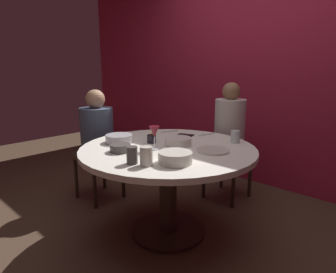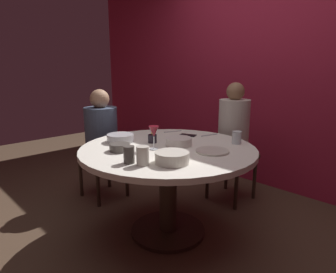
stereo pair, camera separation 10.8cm
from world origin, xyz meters
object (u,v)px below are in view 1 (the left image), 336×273
(cup_by_left_diner, at_px, (235,137))
(bowl_small_white, at_px, (175,157))
(candle_holder, at_px, (151,139))
(seated_diner_back, at_px, (229,129))
(dining_table, at_px, (168,165))
(bowl_serving_large, at_px, (119,139))
(bowl_sauce_side, at_px, (178,141))
(cup_by_right_diner, at_px, (132,155))
(bowl_salad_center, at_px, (120,148))
(dinner_plate, at_px, (213,150))
(cell_phone, at_px, (186,135))
(wine_glass, at_px, (154,133))
(seated_diner_left, at_px, (97,132))
(cup_near_candle, at_px, (146,156))

(cup_by_left_diner, bearing_deg, bowl_small_white, -91.17)
(candle_holder, xyz_separation_m, bowl_small_white, (0.48, -0.26, 0.00))
(seated_diner_back, relative_size, bowl_small_white, 5.44)
(dining_table, xyz_separation_m, bowl_serving_large, (-0.38, -0.17, 0.18))
(dining_table, bearing_deg, bowl_sauce_side, 74.08)
(seated_diner_back, height_order, cup_by_right_diner, seated_diner_back)
(bowl_salad_center, bearing_deg, dinner_plate, 43.27)
(dining_table, height_order, cup_by_left_diner, cup_by_left_diner)
(candle_holder, height_order, cell_phone, candle_holder)
(cup_by_left_diner, distance_m, cup_by_right_diner, 0.93)
(dining_table, bearing_deg, wine_glass, -97.56)
(cup_by_right_diner, bearing_deg, cup_by_left_diner, 77.23)
(dining_table, bearing_deg, cell_phone, 110.43)
(bowl_salad_center, bearing_deg, dining_table, 64.14)
(seated_diner_left, xyz_separation_m, cell_phone, (0.81, 0.39, 0.03))
(cup_by_left_diner, bearing_deg, seated_diner_left, -160.17)
(wine_glass, bearing_deg, cup_by_left_diner, 60.52)
(wine_glass, bearing_deg, candle_holder, 142.57)
(dining_table, distance_m, cup_near_candle, 0.50)
(bowl_serving_large, height_order, cup_by_left_diner, cup_by_left_diner)
(dining_table, height_order, seated_diner_back, seated_diner_back)
(bowl_serving_large, bearing_deg, bowl_small_white, -7.27)
(dinner_plate, xyz_separation_m, bowl_salad_center, (-0.49, -0.46, 0.02))
(wine_glass, bearing_deg, bowl_small_white, -22.33)
(dining_table, xyz_separation_m, bowl_sauce_side, (0.03, 0.09, 0.18))
(seated_diner_left, bearing_deg, bowl_sauce_side, 5.30)
(cup_by_left_diner, bearing_deg, dining_table, -124.47)
(cup_near_candle, bearing_deg, cup_by_right_diner, -157.92)
(cell_phone, xyz_separation_m, cup_by_left_diner, (0.46, 0.06, 0.05))
(dinner_plate, xyz_separation_m, cup_near_candle, (-0.13, -0.54, 0.05))
(wine_glass, relative_size, bowl_small_white, 0.81)
(wine_glass, bearing_deg, cell_phone, 103.94)
(seated_diner_back, bearing_deg, bowl_small_white, 14.52)
(seated_diner_left, xyz_separation_m, dinner_plate, (1.28, 0.13, 0.04))
(bowl_salad_center, height_order, cup_by_left_diner, cup_by_left_diner)
(bowl_sauce_side, height_order, cup_by_left_diner, cup_by_left_diner)
(bowl_small_white, bearing_deg, dining_table, 139.24)
(dinner_plate, distance_m, cup_by_right_diner, 0.62)
(seated_diner_back, bearing_deg, dinner_plate, 22.79)
(wine_glass, height_order, bowl_sauce_side, wine_glass)
(wine_glass, relative_size, bowl_sauce_side, 0.87)
(wine_glass, xyz_separation_m, dinner_plate, (0.34, 0.25, -0.12))
(bowl_small_white, bearing_deg, dinner_plate, 86.25)
(seated_diner_left, distance_m, cup_by_right_diner, 1.16)
(bowl_small_white, height_order, cup_near_candle, cup_near_candle)
(dining_table, distance_m, bowl_salad_center, 0.41)
(cell_phone, bearing_deg, candle_holder, 157.34)
(bowl_small_white, bearing_deg, seated_diner_back, 104.52)
(bowl_serving_large, bearing_deg, dining_table, 24.34)
(candle_holder, height_order, cup_near_candle, cup_near_candle)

